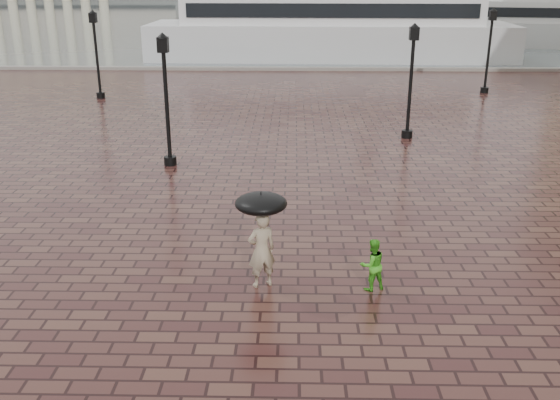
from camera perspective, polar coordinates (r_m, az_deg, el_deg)
name	(u,v)px	position (r m, az deg, el deg)	size (l,w,h in m)	color
ground	(374,313)	(12.89, 8.63, -10.19)	(300.00, 300.00, 0.00)	#321717
harbour_water	(305,12)	(103.22, 2.28, 16.77)	(240.00, 240.00, 0.00)	#4D5A5D
quay_edge	(318,70)	(43.52, 3.51, 11.76)	(80.00, 0.60, 0.30)	slate
street_lamps	(297,67)	(28.81, 1.60, 12.04)	(21.44, 14.44, 4.40)	black
adult_pedestrian	(262,250)	(13.40, -1.69, -4.60)	(0.62, 0.41, 1.70)	gray
child_pedestrian	(372,265)	(13.51, 8.43, -5.86)	(0.57, 0.44, 1.17)	green
ferry_near	(330,22)	(49.17, 4.62, 15.89)	(27.50, 7.21, 8.97)	silver
umbrella	(261,203)	(12.98, -1.74, -0.32)	(1.10, 1.10, 1.14)	black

